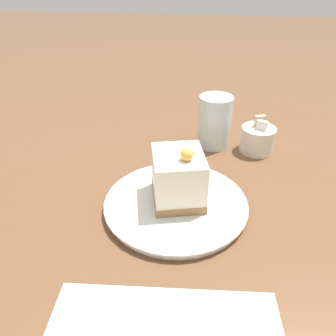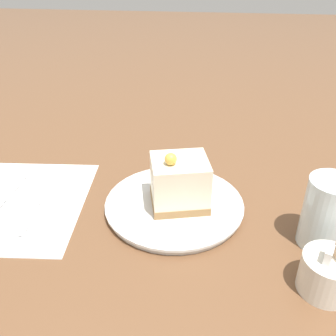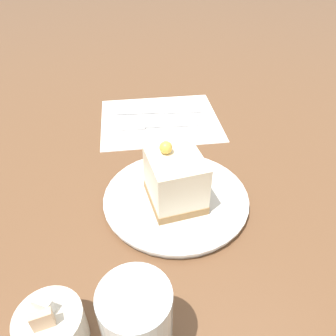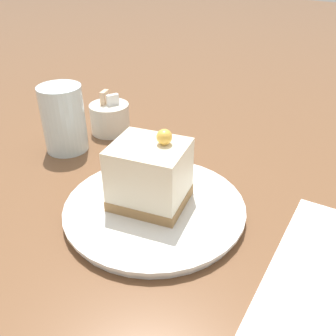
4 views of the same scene
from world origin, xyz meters
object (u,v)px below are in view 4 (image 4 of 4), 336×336
cake_slice (150,175)px  drinking_glass (64,119)px  sugar_bowl (110,118)px  plate (155,208)px

cake_slice → drinking_glass: bearing=152.4°
sugar_bowl → drinking_glass: (-0.01, -0.09, 0.03)m
sugar_bowl → drinking_glass: size_ratio=0.70×
cake_slice → drinking_glass: 0.21m
plate → cake_slice: bearing=164.2°
cake_slice → sugar_bowl: 0.24m
sugar_bowl → cake_slice: bearing=-35.5°
cake_slice → drinking_glass: (-0.21, 0.05, -0.00)m
plate → drinking_glass: 0.23m
drinking_glass → plate: bearing=-13.9°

